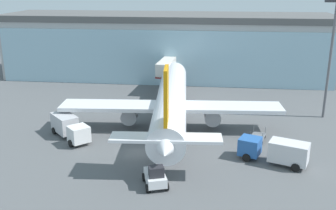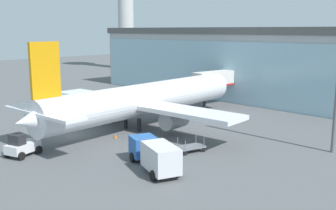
{
  "view_description": "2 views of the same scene",
  "coord_description": "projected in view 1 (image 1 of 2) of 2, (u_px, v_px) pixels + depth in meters",
  "views": [
    {
      "loc": [
        6.66,
        -41.21,
        18.89
      ],
      "look_at": [
        2.38,
        10.83,
        2.35
      ],
      "focal_mm": 42.0,
      "sensor_mm": 36.0,
      "label": 1
    },
    {
      "loc": [
        38.44,
        -25.1,
        12.24
      ],
      "look_at": [
        5.01,
        10.99,
        2.78
      ],
      "focal_mm": 42.0,
      "sensor_mm": 36.0,
      "label": 2
    }
  ],
  "objects": [
    {
      "name": "pushback_tug",
      "position": [
        155.0,
        177.0,
        37.59
      ],
      "size": [
        2.93,
        3.58,
        2.3
      ],
      "rotation": [
        0.0,
        0.0,
        1.86
      ],
      "color": "silver",
      "rests_on": "ground"
    },
    {
      "name": "safety_cone_wingtip",
      "position": [
        73.0,
        119.0,
        55.2
      ],
      "size": [
        0.36,
        0.36,
        0.55
      ],
      "primitive_type": "cone",
      "color": "orange",
      "rests_on": "ground"
    },
    {
      "name": "baggage_cart",
      "position": [
        258.0,
        137.0,
        48.53
      ],
      "size": [
        2.35,
        3.15,
        1.5
      ],
      "rotation": [
        0.0,
        0.0,
        4.41
      ],
      "color": "slate",
      "rests_on": "ground"
    },
    {
      "name": "fuel_truck",
      "position": [
        276.0,
        150.0,
        42.25
      ],
      "size": [
        7.58,
        4.86,
        2.65
      ],
      "rotation": [
        0.0,
        0.0,
        2.74
      ],
      "color": "#2659A5",
      "rests_on": "ground"
    },
    {
      "name": "safety_cone_nose",
      "position": [
        179.0,
        142.0,
        47.54
      ],
      "size": [
        0.36,
        0.36,
        0.55
      ],
      "primitive_type": "cone",
      "color": "orange",
      "rests_on": "ground"
    },
    {
      "name": "catering_truck",
      "position": [
        69.0,
        127.0,
        49.11
      ],
      "size": [
        6.51,
        6.91,
        2.65
      ],
      "rotation": [
        0.0,
        0.0,
        5.44
      ],
      "color": "silver",
      "rests_on": "ground"
    },
    {
      "name": "apron_light_mast",
      "position": [
        331.0,
        48.0,
        54.0
      ],
      "size": [
        3.2,
        0.4,
        16.66
      ],
      "color": "#59595E",
      "rests_on": "ground"
    },
    {
      "name": "ground",
      "position": [
        140.0,
        152.0,
        45.38
      ],
      "size": [
        240.0,
        240.0,
        0.0
      ],
      "primitive_type": "plane",
      "color": "#545659"
    },
    {
      "name": "airplane",
      "position": [
        171.0,
        102.0,
        52.24
      ],
      "size": [
        28.99,
        35.2,
        11.11
      ],
      "rotation": [
        0.0,
        0.0,
        1.61
      ],
      "color": "silver",
      "rests_on": "ground"
    },
    {
      "name": "jet_bridge",
      "position": [
        168.0,
        66.0,
        70.92
      ],
      "size": [
        3.48,
        11.4,
        5.58
      ],
      "rotation": [
        0.0,
        0.0,
        1.46
      ],
      "color": "silver",
      "rests_on": "ground"
    },
    {
      "name": "terminal_building",
      "position": [
        167.0,
        46.0,
        79.7
      ],
      "size": [
        65.63,
        17.97,
        12.64
      ],
      "rotation": [
        0.0,
        0.0,
        -0.04
      ],
      "color": "#A5A5A5",
      "rests_on": "ground"
    }
  ]
}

